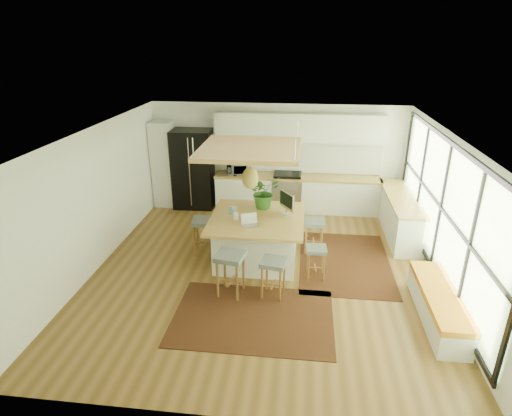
# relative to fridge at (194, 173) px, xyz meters

# --- Properties ---
(floor) EXTENTS (7.00, 7.00, 0.00)m
(floor) POSITION_rel_fridge_xyz_m (2.17, -3.17, -0.93)
(floor) COLOR brown
(floor) RESTS_ON ground
(ceiling) EXTENTS (7.00, 7.00, 0.00)m
(ceiling) POSITION_rel_fridge_xyz_m (2.17, -3.17, 1.78)
(ceiling) COLOR white
(ceiling) RESTS_ON ground
(wall_back) EXTENTS (6.50, 0.00, 6.50)m
(wall_back) POSITION_rel_fridge_xyz_m (2.17, 0.33, 0.42)
(wall_back) COLOR white
(wall_back) RESTS_ON ground
(wall_front) EXTENTS (6.50, 0.00, 6.50)m
(wall_front) POSITION_rel_fridge_xyz_m (2.17, -6.67, 0.42)
(wall_front) COLOR white
(wall_front) RESTS_ON ground
(wall_left) EXTENTS (0.00, 7.00, 7.00)m
(wall_left) POSITION_rel_fridge_xyz_m (-1.08, -3.17, 0.42)
(wall_left) COLOR white
(wall_left) RESTS_ON ground
(wall_right) EXTENTS (0.00, 7.00, 7.00)m
(wall_right) POSITION_rel_fridge_xyz_m (5.42, -3.17, 0.42)
(wall_right) COLOR white
(wall_right) RESTS_ON ground
(window_wall) EXTENTS (0.10, 6.20, 2.60)m
(window_wall) POSITION_rel_fridge_xyz_m (5.39, -3.17, 0.47)
(window_wall) COLOR black
(window_wall) RESTS_ON wall_right
(pantry) EXTENTS (0.55, 0.60, 2.25)m
(pantry) POSITION_rel_fridge_xyz_m (-0.78, 0.01, 0.20)
(pantry) COLOR white
(pantry) RESTS_ON floor
(back_counter_base) EXTENTS (4.20, 0.60, 0.88)m
(back_counter_base) POSITION_rel_fridge_xyz_m (2.72, 0.01, -0.49)
(back_counter_base) COLOR white
(back_counter_base) RESTS_ON floor
(back_counter_top) EXTENTS (4.24, 0.64, 0.05)m
(back_counter_top) POSITION_rel_fridge_xyz_m (2.72, 0.01, -0.03)
(back_counter_top) COLOR #AB863D
(back_counter_top) RESTS_ON back_counter_base
(backsplash) EXTENTS (4.20, 0.02, 0.80)m
(backsplash) POSITION_rel_fridge_xyz_m (2.72, 0.31, 0.43)
(backsplash) COLOR white
(backsplash) RESTS_ON wall_back
(upper_cabinets) EXTENTS (4.20, 0.34, 0.70)m
(upper_cabinets) POSITION_rel_fridge_xyz_m (2.72, 0.15, 1.22)
(upper_cabinets) COLOR white
(upper_cabinets) RESTS_ON wall_back
(range) EXTENTS (0.76, 0.62, 1.00)m
(range) POSITION_rel_fridge_xyz_m (2.47, 0.01, -0.43)
(range) COLOR #A5A5AA
(range) RESTS_ON floor
(right_counter_base) EXTENTS (0.60, 2.50, 0.88)m
(right_counter_base) POSITION_rel_fridge_xyz_m (5.10, -1.17, -0.49)
(right_counter_base) COLOR white
(right_counter_base) RESTS_ON floor
(right_counter_top) EXTENTS (0.64, 2.54, 0.05)m
(right_counter_top) POSITION_rel_fridge_xyz_m (5.10, -1.17, -0.03)
(right_counter_top) COLOR #AB863D
(right_counter_top) RESTS_ON right_counter_base
(window_bench) EXTENTS (0.52, 2.00, 0.50)m
(window_bench) POSITION_rel_fridge_xyz_m (5.12, -4.37, -0.68)
(window_bench) COLOR white
(window_bench) RESTS_ON floor
(ceiling_panel) EXTENTS (1.86, 1.86, 0.80)m
(ceiling_panel) POSITION_rel_fridge_xyz_m (1.87, -2.77, 1.12)
(ceiling_panel) COLOR #AB863D
(ceiling_panel) RESTS_ON ceiling
(rug_near) EXTENTS (2.60, 1.80, 0.01)m
(rug_near) POSITION_rel_fridge_xyz_m (2.16, -4.69, -0.92)
(rug_near) COLOR black
(rug_near) RESTS_ON floor
(rug_right) EXTENTS (1.80, 2.60, 0.01)m
(rug_right) POSITION_rel_fridge_xyz_m (3.78, -2.68, -0.92)
(rug_right) COLOR black
(rug_right) RESTS_ON floor
(fridge) EXTENTS (1.05, 0.83, 2.06)m
(fridge) POSITION_rel_fridge_xyz_m (0.00, 0.00, 0.00)
(fridge) COLOR black
(fridge) RESTS_ON floor
(island) EXTENTS (1.85, 1.85, 0.93)m
(island) POSITION_rel_fridge_xyz_m (2.00, -2.75, -0.46)
(island) COLOR #AB863D
(island) RESTS_ON floor
(stool_near_left) EXTENTS (0.55, 0.55, 0.80)m
(stool_near_left) POSITION_rel_fridge_xyz_m (1.69, -4.05, -0.57)
(stool_near_left) COLOR #515A5A
(stool_near_left) RESTS_ON floor
(stool_near_right) EXTENTS (0.49, 0.49, 0.71)m
(stool_near_right) POSITION_rel_fridge_xyz_m (2.44, -4.03, -0.57)
(stool_near_right) COLOR #515A5A
(stool_near_right) RESTS_ON floor
(stool_right_front) EXTENTS (0.39, 0.39, 0.63)m
(stool_right_front) POSITION_rel_fridge_xyz_m (3.18, -3.31, -0.57)
(stool_right_front) COLOR #515A5A
(stool_right_front) RESTS_ON floor
(stool_right_back) EXTENTS (0.43, 0.43, 0.71)m
(stool_right_back) POSITION_rel_fridge_xyz_m (3.15, -2.26, -0.57)
(stool_right_back) COLOR #515A5A
(stool_right_back) RESTS_ON floor
(stool_left_side) EXTENTS (0.49, 0.49, 0.77)m
(stool_left_side) POSITION_rel_fridge_xyz_m (0.87, -2.60, -0.57)
(stool_left_side) COLOR #515A5A
(stool_left_side) RESTS_ON floor
(laptop) EXTENTS (0.40, 0.41, 0.23)m
(laptop) POSITION_rel_fridge_xyz_m (1.92, -3.16, 0.12)
(laptop) COLOR #A5A5AA
(laptop) RESTS_ON island
(monitor) EXTENTS (0.43, 0.51, 0.46)m
(monitor) POSITION_rel_fridge_xyz_m (2.57, -2.50, 0.26)
(monitor) COLOR #A5A5AA
(monitor) RESTS_ON island
(microwave) EXTENTS (0.61, 0.42, 0.38)m
(microwave) POSITION_rel_fridge_xyz_m (1.17, 0.01, 0.19)
(microwave) COLOR #A5A5AA
(microwave) RESTS_ON back_counter_top
(island_plant) EXTENTS (0.92, 0.94, 0.54)m
(island_plant) POSITION_rel_fridge_xyz_m (2.08, -2.21, 0.28)
(island_plant) COLOR #1E4C19
(island_plant) RESTS_ON island
(island_bowl) EXTENTS (0.24, 0.24, 0.05)m
(island_bowl) POSITION_rel_fridge_xyz_m (1.47, -2.41, 0.03)
(island_bowl) COLOR silver
(island_bowl) RESTS_ON island
(island_bottle_0) EXTENTS (0.07, 0.07, 0.19)m
(island_bottle_0) POSITION_rel_fridge_xyz_m (1.45, -2.65, 0.10)
(island_bottle_0) COLOR teal
(island_bottle_0) RESTS_ON island
(island_bottle_1) EXTENTS (0.07, 0.07, 0.19)m
(island_bottle_1) POSITION_rel_fridge_xyz_m (1.60, -2.90, 0.10)
(island_bottle_1) COLOR white
(island_bottle_1) RESTS_ON island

